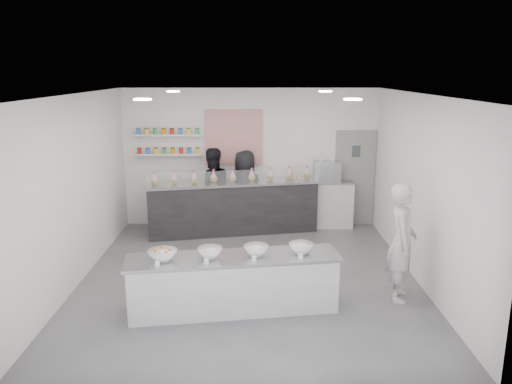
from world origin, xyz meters
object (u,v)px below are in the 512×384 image
at_px(espresso_ledge, 321,204).
at_px(staff_right, 245,190).
at_px(espresso_machine, 327,172).
at_px(staff_left, 212,189).
at_px(woman_prep, 402,242).
at_px(prep_counter, 234,283).
at_px(back_bar, 233,207).

relative_size(espresso_ledge, staff_right, 0.80).
distance_m(espresso_machine, staff_left, 2.50).
bearing_deg(espresso_ledge, woman_prep, -78.71).
distance_m(espresso_ledge, staff_right, 1.70).
relative_size(prep_counter, espresso_machine, 5.40).
height_order(prep_counter, staff_left, staff_left).
xyz_separation_m(prep_counter, espresso_ledge, (1.76, 3.94, 0.10)).
distance_m(woman_prep, staff_left, 4.60).
distance_m(espresso_ledge, espresso_machine, 0.73).
height_order(prep_counter, staff_right, staff_right).
height_order(prep_counter, espresso_machine, espresso_machine).
bearing_deg(back_bar, prep_counter, -98.51).
height_order(woman_prep, staff_right, woman_prep).
distance_m(prep_counter, espresso_ledge, 4.32).
bearing_deg(espresso_machine, espresso_ledge, 180.00).
height_order(espresso_machine, staff_right, staff_right).
bearing_deg(espresso_ledge, staff_left, -176.31).
distance_m(prep_counter, staff_left, 3.87).
relative_size(espresso_machine, staff_left, 0.31).
bearing_deg(staff_left, woman_prep, 113.58).
distance_m(prep_counter, back_bar, 3.54).
bearing_deg(prep_counter, back_bar, 84.45).
bearing_deg(prep_counter, espresso_ledge, 58.01).
distance_m(espresso_ledge, woman_prep, 3.66).
bearing_deg(prep_counter, staff_left, 91.14).
xyz_separation_m(woman_prep, staff_left, (-3.08, 3.41, 0.00)).
xyz_separation_m(back_bar, staff_left, (-0.46, 0.25, 0.34)).
xyz_separation_m(back_bar, espresso_ledge, (1.91, 0.40, -0.04)).
bearing_deg(espresso_ledge, espresso_machine, 0.00).
relative_size(woman_prep, staff_right, 1.03).
relative_size(prep_counter, back_bar, 0.84).
height_order(prep_counter, woman_prep, woman_prep).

